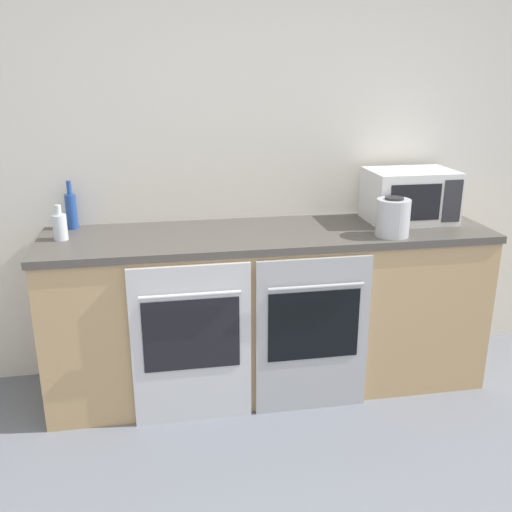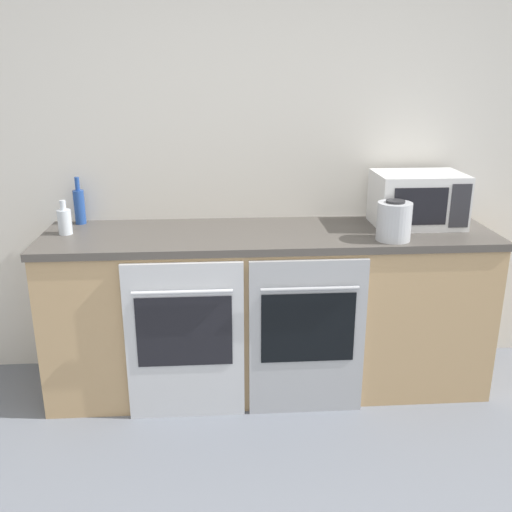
% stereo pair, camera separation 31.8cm
% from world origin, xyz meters
% --- Properties ---
extents(wall_back, '(10.00, 0.06, 2.60)m').
position_xyz_m(wall_back, '(0.00, 2.11, 1.30)').
color(wall_back, silver).
rests_on(wall_back, ground_plane).
extents(counter_back, '(2.48, 0.65, 0.93)m').
position_xyz_m(counter_back, '(0.00, 1.77, 0.47)').
color(counter_back, tan).
rests_on(counter_back, ground_plane).
extents(oven_left, '(0.61, 0.06, 0.88)m').
position_xyz_m(oven_left, '(-0.46, 1.44, 0.45)').
color(oven_left, silver).
rests_on(oven_left, ground_plane).
extents(oven_right, '(0.61, 0.06, 0.88)m').
position_xyz_m(oven_right, '(0.18, 1.44, 0.45)').
color(oven_right, '#A8AAAF').
rests_on(oven_right, ground_plane).
extents(microwave, '(0.49, 0.35, 0.30)m').
position_xyz_m(microwave, '(0.85, 1.85, 1.08)').
color(microwave, silver).
rests_on(microwave, counter_back).
extents(bottle_clear, '(0.07, 0.07, 0.19)m').
position_xyz_m(bottle_clear, '(-1.11, 1.79, 1.01)').
color(bottle_clear, silver).
rests_on(bottle_clear, counter_back).
extents(bottle_blue, '(0.06, 0.06, 0.27)m').
position_xyz_m(bottle_blue, '(-1.07, 2.01, 1.04)').
color(bottle_blue, '#234793').
rests_on(bottle_blue, counter_back).
extents(kettle, '(0.18, 0.18, 0.21)m').
position_xyz_m(kettle, '(0.63, 1.56, 1.04)').
color(kettle, '#B7BABF').
rests_on(kettle, counter_back).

